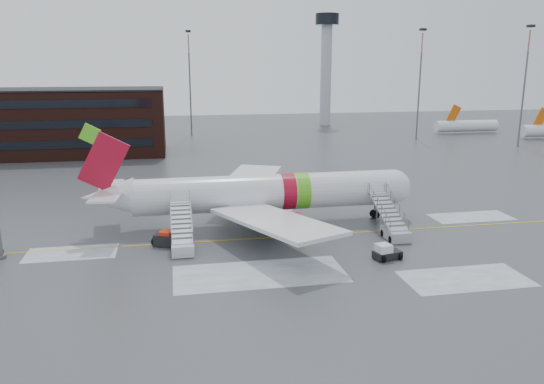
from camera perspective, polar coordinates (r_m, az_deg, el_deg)
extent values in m
plane|color=#494C4F|center=(54.13, 3.24, -4.38)|extent=(260.00, 260.00, 0.00)
cylinder|color=white|center=(56.00, -0.38, -0.02)|extent=(28.00, 3.80, 3.80)
sphere|color=white|center=(60.03, 12.89, 0.56)|extent=(3.80, 3.80, 3.80)
cube|color=black|center=(60.34, 13.82, 1.06)|extent=(1.09, 1.60, 0.97)
cone|color=white|center=(55.49, -17.28, -0.51)|extent=(5.20, 3.72, 3.72)
cube|color=#AD0D26|center=(54.79, -17.65, 3.09)|extent=(5.27, 0.30, 6.09)
cube|color=#5CCC20|center=(54.53, -19.01, 5.92)|extent=(2.16, 0.26, 2.16)
cube|color=white|center=(57.84, -16.86, 0.74)|extent=(3.07, 4.85, 0.18)
cube|color=white|center=(52.81, -17.42, -0.49)|extent=(3.07, 4.85, 0.18)
cube|color=white|center=(64.16, -2.61, 1.17)|extent=(10.72, 15.97, 1.13)
cube|color=white|center=(47.91, 0.26, -3.13)|extent=(10.72, 15.97, 1.13)
cylinder|color=white|center=(61.52, -0.78, -0.65)|extent=(3.40, 2.10, 2.10)
cylinder|color=white|center=(51.68, 1.20, -3.44)|extent=(3.40, 2.10, 2.10)
cylinder|color=#595B60|center=(59.90, 11.00, -1.94)|extent=(0.20, 0.20, 1.80)
cylinder|color=black|center=(60.02, 10.98, -2.35)|extent=(0.90, 0.56, 0.90)
cylinder|color=black|center=(58.98, -1.27, -2.39)|extent=(0.90, 0.56, 0.90)
cylinder|color=black|center=(54.45, -0.44, -3.75)|extent=(0.90, 0.56, 0.90)
cube|color=#A1A3A8|center=(53.30, 13.15, -4.40)|extent=(2.00, 3.20, 1.00)
cube|color=#A1A3A8|center=(54.67, 12.37, -2.07)|extent=(1.90, 5.87, 2.52)
cube|color=#A1A3A8|center=(57.32, 11.16, -0.07)|extent=(1.90, 1.40, 0.15)
cylinder|color=#595B60|center=(57.38, 11.23, -1.81)|extent=(0.16, 0.16, 3.40)
cylinder|color=black|center=(52.14, 12.67, -5.01)|extent=(0.25, 0.70, 0.70)
cylinder|color=black|center=(54.59, 13.59, -4.21)|extent=(0.25, 0.70, 0.70)
cube|color=silver|center=(48.99, -9.59, -5.84)|extent=(2.00, 3.20, 1.00)
cube|color=silver|center=(50.47, -9.72, -3.26)|extent=(1.90, 5.87, 2.52)
cube|color=silver|center=(53.33, -9.85, -1.03)|extent=(1.90, 1.40, 0.15)
cylinder|color=#595B60|center=(53.40, -9.77, -2.91)|extent=(0.16, 0.16, 3.40)
cylinder|color=black|center=(48.11, -10.63, -6.50)|extent=(0.25, 0.70, 0.70)
cylinder|color=black|center=(50.01, -8.58, -5.63)|extent=(0.25, 0.70, 0.70)
cube|color=black|center=(48.01, 12.30, -6.58)|extent=(2.64, 1.77, 0.60)
cube|color=white|center=(47.57, 11.91, -5.97)|extent=(1.43, 1.43, 0.78)
cube|color=black|center=(47.47, 11.93, -5.63)|extent=(1.25, 1.31, 0.13)
cylinder|color=black|center=(47.10, 11.85, -7.06)|extent=(0.38, 0.65, 0.60)
cylinder|color=black|center=(48.06, 13.56, -6.73)|extent=(0.38, 0.65, 0.60)
cylinder|color=black|center=(48.03, 11.03, -6.61)|extent=(0.38, 0.65, 0.60)
cylinder|color=black|center=(48.97, 12.73, -6.30)|extent=(0.38, 0.65, 0.60)
cylinder|color=black|center=(54.30, -27.06, -5.70)|extent=(0.21, 0.29, 0.26)
cube|color=black|center=(51.06, -11.30, -5.05)|extent=(2.47, 1.96, 1.08)
cube|color=red|center=(50.86, -11.33, -4.36)|extent=(1.42, 1.49, 0.43)
cylinder|color=black|center=(51.17, -12.25, -5.38)|extent=(1.23, 0.98, 0.65)
cylinder|color=black|center=(51.14, -10.32, -5.30)|extent=(1.23, 0.98, 0.65)
cylinder|color=#595B60|center=(52.84, -27.13, -6.20)|extent=(0.90, 0.90, 0.30)
cylinder|color=#B2B5BA|center=(151.08, 5.82, 12.51)|extent=(3.00, 3.00, 28.00)
cylinder|color=black|center=(151.51, 5.95, 18.00)|extent=(6.40, 6.40, 3.00)
cylinder|color=#595B60|center=(124.72, 15.51, 9.86)|extent=(0.36, 0.36, 19.20)
cylinder|color=#CC7272|center=(124.59, 15.85, 15.14)|extent=(0.32, 0.32, 4.32)
cube|color=black|center=(124.73, 15.94, 16.46)|extent=(1.20, 1.20, 0.50)
cylinder|color=#595B60|center=(128.22, -8.78, 10.28)|extent=(0.36, 0.36, 19.20)
cylinder|color=#CC7272|center=(128.10, -8.97, 15.42)|extent=(0.32, 0.32, 4.32)
cube|color=black|center=(128.24, -9.02, 16.71)|extent=(1.20, 1.20, 0.50)
cylinder|color=#595B60|center=(120.90, 25.37, 8.95)|extent=(0.36, 0.36, 19.20)
cylinder|color=#CC7272|center=(120.77, 25.94, 14.39)|extent=(0.32, 0.32, 4.32)
cube|color=black|center=(120.91, 26.08, 15.74)|extent=(1.20, 1.20, 0.50)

